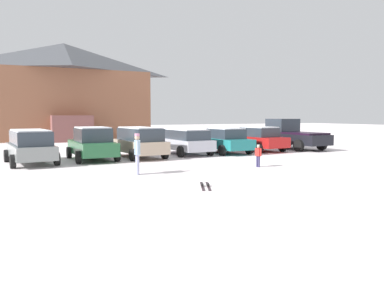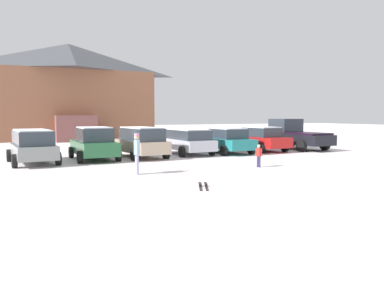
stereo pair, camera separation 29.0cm
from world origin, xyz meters
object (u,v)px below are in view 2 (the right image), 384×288
(parked_teal_hatchback, at_px, (227,140))
(skier_adult_in_blue_parka, at_px, (137,151))
(parked_grey_wagon, at_px, (32,145))
(pair_of_skis, at_px, (203,186))
(parked_green_coupe, at_px, (94,143))
(parked_red_sedan, at_px, (260,139))
(skier_child_in_red_jacket, at_px, (259,155))
(parked_beige_suv, at_px, (141,141))
(ski_lodge, at_px, (69,91))
(parked_silver_wagon, at_px, (187,141))
(pickup_truck, at_px, (294,135))

(parked_teal_hatchback, height_order, skier_adult_in_blue_parka, skier_adult_in_blue_parka)
(parked_grey_wagon, xyz_separation_m, pair_of_skis, (4.86, -9.11, -0.89))
(parked_green_coupe, xyz_separation_m, parked_red_sedan, (11.13, 0.24, -0.05))
(skier_child_in_red_jacket, bearing_deg, skier_adult_in_blue_parka, 176.07)
(parked_beige_suv, height_order, parked_red_sedan, parked_beige_suv)
(pair_of_skis, bearing_deg, skier_adult_in_blue_parka, 109.55)
(ski_lodge, relative_size, skier_child_in_red_jacket, 15.78)
(skier_child_in_red_jacket, relative_size, pair_of_skis, 0.69)
(parked_grey_wagon, distance_m, parked_teal_hatchback, 11.39)
(parked_silver_wagon, height_order, skier_adult_in_blue_parka, skier_adult_in_blue_parka)
(parked_grey_wagon, distance_m, skier_child_in_red_jacket, 11.13)
(ski_lodge, distance_m, parked_silver_wagon, 20.61)
(parked_teal_hatchback, height_order, pickup_truck, pickup_truck)
(parked_green_coupe, distance_m, parked_beige_suv, 2.63)
(parked_teal_hatchback, bearing_deg, parked_grey_wagon, -179.08)
(parked_grey_wagon, height_order, parked_silver_wagon, parked_grey_wagon)
(ski_lodge, height_order, parked_grey_wagon, ski_lodge)
(parked_teal_hatchback, relative_size, parked_red_sedan, 0.96)
(skier_adult_in_blue_parka, bearing_deg, parked_green_coupe, 95.46)
(parked_silver_wagon, distance_m, skier_child_in_red_jacket, 6.66)
(parked_red_sedan, height_order, pickup_truck, pickup_truck)
(parked_green_coupe, bearing_deg, skier_adult_in_blue_parka, -84.54)
(parked_grey_wagon, height_order, parked_green_coupe, parked_green_coupe)
(ski_lodge, height_order, parked_green_coupe, ski_lodge)
(parked_grey_wagon, bearing_deg, parked_teal_hatchback, 0.92)
(parked_silver_wagon, relative_size, parked_teal_hatchback, 1.02)
(parked_green_coupe, xyz_separation_m, parked_silver_wagon, (5.74, 0.36, -0.03))
(parked_silver_wagon, height_order, parked_teal_hatchback, parked_teal_hatchback)
(ski_lodge, bearing_deg, parked_beige_suv, -86.82)
(pickup_truck, relative_size, skier_child_in_red_jacket, 5.38)
(pickup_truck, relative_size, pair_of_skis, 3.69)
(ski_lodge, bearing_deg, skier_child_in_red_jacket, -79.75)
(parked_teal_hatchback, xyz_separation_m, pair_of_skis, (-6.53, -9.29, -0.80))
(ski_lodge, distance_m, parked_red_sedan, 22.46)
(parked_beige_suv, relative_size, pair_of_skis, 2.90)
(parked_grey_wagon, xyz_separation_m, skier_adult_in_blue_parka, (3.63, -5.65, 0.03))
(parked_grey_wagon, relative_size, parked_silver_wagon, 1.04)
(ski_lodge, bearing_deg, parked_grey_wagon, -102.68)
(pickup_truck, bearing_deg, parked_green_coupe, -177.67)
(parked_green_coupe, height_order, parked_teal_hatchback, parked_green_coupe)
(parked_teal_hatchback, bearing_deg, skier_child_in_red_jacket, -108.16)
(parked_teal_hatchback, relative_size, skier_child_in_red_jacket, 4.10)
(parked_red_sedan, xyz_separation_m, skier_child_in_red_jacket, (-4.85, -6.51, -0.24))
(parked_teal_hatchback, relative_size, pair_of_skis, 2.81)
(parked_teal_hatchback, bearing_deg, parked_silver_wagon, 170.83)
(parked_beige_suv, distance_m, pair_of_skis, 9.36)
(parked_grey_wagon, xyz_separation_m, parked_beige_suv, (5.70, 0.16, 0.02))
(parked_red_sedan, relative_size, pickup_truck, 0.80)
(parked_silver_wagon, xyz_separation_m, skier_child_in_red_jacket, (0.54, -6.64, -0.26))
(pickup_truck, distance_m, skier_adult_in_blue_parka, 15.17)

